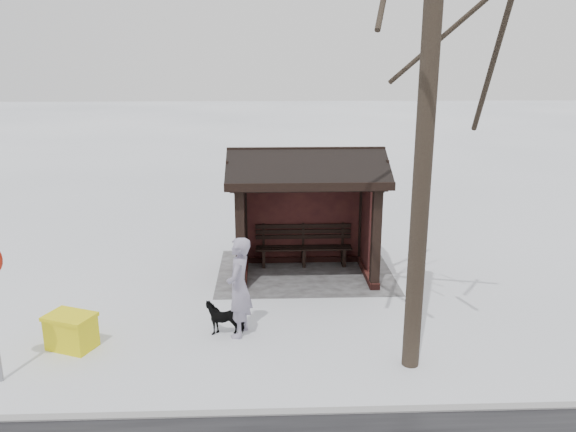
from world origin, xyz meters
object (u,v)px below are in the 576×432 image
(grit_bin, at_px, (71,331))
(pedestrian, at_px, (239,287))
(dog, at_px, (225,317))
(bus_shelter, at_px, (306,186))

(grit_bin, bearing_deg, pedestrian, -150.30)
(dog, bearing_deg, pedestrian, 77.67)
(bus_shelter, relative_size, grit_bin, 3.64)
(pedestrian, bearing_deg, dog, -91.94)
(dog, height_order, grit_bin, grit_bin)
(pedestrian, bearing_deg, grit_bin, -68.75)
(bus_shelter, xyz_separation_m, pedestrian, (1.44, 3.16, -1.21))
(pedestrian, xyz_separation_m, dog, (0.28, -0.08, -0.64))
(bus_shelter, distance_m, pedestrian, 3.67)
(bus_shelter, relative_size, pedestrian, 1.89)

